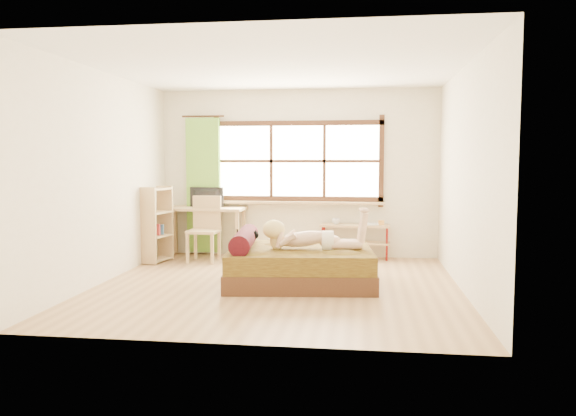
# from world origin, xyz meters

# --- Properties ---
(floor) EXTENTS (4.50, 4.50, 0.00)m
(floor) POSITION_xyz_m (0.00, 0.00, 0.00)
(floor) COLOR #9E754C
(floor) RESTS_ON ground
(ceiling) EXTENTS (4.50, 4.50, 0.00)m
(ceiling) POSITION_xyz_m (0.00, 0.00, 2.70)
(ceiling) COLOR white
(ceiling) RESTS_ON wall_back
(wall_back) EXTENTS (4.50, 0.00, 4.50)m
(wall_back) POSITION_xyz_m (0.00, 2.25, 1.35)
(wall_back) COLOR silver
(wall_back) RESTS_ON floor
(wall_front) EXTENTS (4.50, 0.00, 4.50)m
(wall_front) POSITION_xyz_m (0.00, -2.25, 1.35)
(wall_front) COLOR silver
(wall_front) RESTS_ON floor
(wall_left) EXTENTS (0.00, 4.50, 4.50)m
(wall_left) POSITION_xyz_m (-2.25, 0.00, 1.35)
(wall_left) COLOR silver
(wall_left) RESTS_ON floor
(wall_right) EXTENTS (0.00, 4.50, 4.50)m
(wall_right) POSITION_xyz_m (2.25, 0.00, 1.35)
(wall_right) COLOR silver
(wall_right) RESTS_ON floor
(window) EXTENTS (2.80, 0.16, 1.46)m
(window) POSITION_xyz_m (0.00, 2.22, 1.51)
(window) COLOR #FFEDBF
(window) RESTS_ON wall_back
(curtain) EXTENTS (0.55, 0.10, 2.20)m
(curtain) POSITION_xyz_m (-1.55, 2.13, 1.15)
(curtain) COLOR #458424
(curtain) RESTS_ON wall_back
(bed) EXTENTS (1.96, 1.64, 0.69)m
(bed) POSITION_xyz_m (0.22, 0.18, 0.25)
(bed) COLOR #381B10
(bed) RESTS_ON floor
(woman) EXTENTS (1.31, 0.49, 0.55)m
(woman) POSITION_xyz_m (0.42, 0.13, 0.73)
(woman) COLOR #D2A687
(woman) RESTS_ON bed
(kitten) EXTENTS (0.28, 0.14, 0.22)m
(kitten) POSITION_xyz_m (-0.45, 0.28, 0.56)
(kitten) COLOR black
(kitten) RESTS_ON bed
(desk) EXTENTS (1.30, 0.61, 0.80)m
(desk) POSITION_xyz_m (-1.48, 1.95, 0.70)
(desk) COLOR tan
(desk) RESTS_ON floor
(monitor) EXTENTS (0.56, 0.08, 0.32)m
(monitor) POSITION_xyz_m (-1.48, 2.00, 0.97)
(monitor) COLOR black
(monitor) RESTS_ON desk
(chair) EXTENTS (0.46, 0.46, 1.01)m
(chair) POSITION_xyz_m (-1.38, 1.59, 0.56)
(chair) COLOR tan
(chair) RESTS_ON floor
(pipe_shelf) EXTENTS (1.11, 0.32, 0.62)m
(pipe_shelf) POSITION_xyz_m (0.95, 2.07, 0.40)
(pipe_shelf) COLOR tan
(pipe_shelf) RESTS_ON floor
(cup) EXTENTS (0.12, 0.12, 0.09)m
(cup) POSITION_xyz_m (0.64, 2.07, 0.60)
(cup) COLOR gray
(cup) RESTS_ON pipe_shelf
(book) EXTENTS (0.19, 0.25, 0.02)m
(book) POSITION_xyz_m (1.14, 2.07, 0.56)
(book) COLOR gray
(book) RESTS_ON pipe_shelf
(bookshelf) EXTENTS (0.39, 0.55, 1.16)m
(bookshelf) POSITION_xyz_m (-2.08, 1.38, 0.59)
(bookshelf) COLOR tan
(bookshelf) RESTS_ON floor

